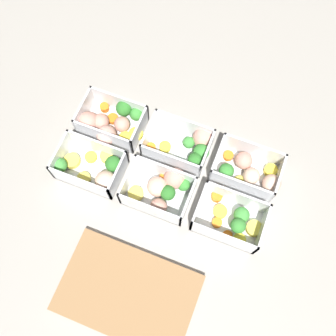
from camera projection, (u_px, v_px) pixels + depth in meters
The scene contains 8 objects.
ground_plane at pixel (168, 171), 0.92m from camera, with size 4.00×4.00×0.00m, color gray.
container_near_left at pixel (249, 171), 0.90m from camera, with size 0.16×0.10×0.07m.
container_near_center at pixel (188, 145), 0.92m from camera, with size 0.16×0.12×0.07m.
container_near_right at pixel (110, 123), 0.94m from camera, with size 0.17×0.13×0.07m.
container_far_left at pixel (233, 219), 0.86m from camera, with size 0.16×0.11×0.07m.
container_far_center at pixel (163, 189), 0.88m from camera, with size 0.15×0.13×0.07m.
container_far_right at pixel (93, 169), 0.90m from camera, with size 0.16×0.11×0.07m.
cutting_board at pixel (128, 293), 0.82m from camera, with size 0.28×0.18×0.02m.
Camera 1 is at (-0.12, 0.30, 0.87)m, focal length 42.00 mm.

